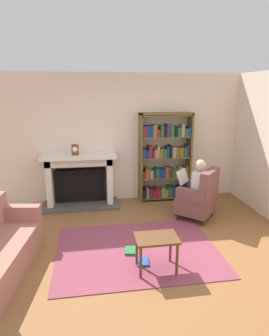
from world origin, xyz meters
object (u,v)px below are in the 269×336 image
Objects in this scene: fireplace at (80,178)px; bookshelf at (165,158)px; armchair_reading at (199,197)px; seated_reader at (194,186)px; side_table at (157,243)px; mantel_clock at (75,150)px.

fireplace is 0.81× the size of bookshelf.
armchair_reading is at bearing -25.60° from fireplace.
side_table is at bearing 6.58° from seated_reader.
armchair_reading is at bearing -22.81° from mantel_clock.
armchair_reading is 1.73× the size of side_table.
side_table is at bearing -106.76° from bookshelf.
mantel_clock is at bearing 114.62° from side_table.
bookshelf is at bearing -119.36° from armchair_reading.
seated_reader is 2.04× the size of side_table.
seated_reader is at bearing -21.91° from mantel_clock.
mantel_clock is 1.91m from bookshelf.
bookshelf reaches higher than fireplace.
side_table is at bearing -65.38° from mantel_clock.
seated_reader reaches higher than armchair_reading.
bookshelf is at bearing 73.24° from side_table.
bookshelf reaches higher than mantel_clock.
fireplace is at bearing -74.44° from armchair_reading.
bookshelf is at bearing -122.49° from seated_reader.
mantel_clock reaches higher than seated_reader.
bookshelf reaches higher than side_table.
seated_reader is (2.18, -0.88, -0.58)m from mantel_clock.
fireplace is 0.63m from mantel_clock.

